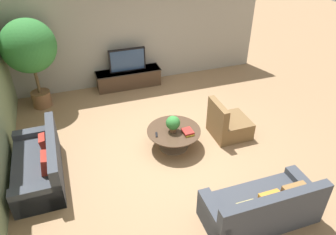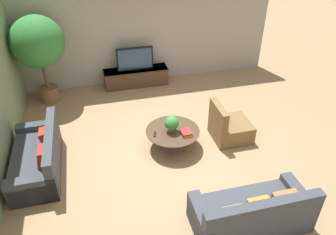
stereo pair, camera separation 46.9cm
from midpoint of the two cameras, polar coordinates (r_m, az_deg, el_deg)
The scene contains 12 objects.
ground_plane at distance 7.06m, azimuth 2.33°, elevation -5.04°, with size 24.00×24.00×0.00m, color #9E7A56.
back_wall_stone at distance 9.15m, azimuth -3.37°, elevation 15.11°, with size 7.40×0.12×3.00m, color #A39E93.
media_console at distance 9.30m, azimuth -4.16°, elevation 7.06°, with size 1.79×0.50×0.49m.
television at distance 9.06m, azimuth -4.30°, elevation 10.13°, with size 1.00×0.13×0.63m.
coffee_table at distance 6.86m, azimuth 2.77°, elevation -3.15°, with size 1.12×1.12×0.43m.
couch_by_wall at distance 6.70m, azimuth -19.77°, elevation -6.79°, with size 0.84×1.87×0.84m.
couch_near_entry at distance 5.60m, azimuth 16.81°, elevation -15.76°, with size 1.86×0.84×0.84m.
armchair_wicker at distance 7.30m, azimuth 12.39°, elevation -1.77°, with size 0.80×0.76×0.86m.
potted_palm_tall at distance 8.45m, azimuth -20.20°, elevation 11.84°, with size 1.26×1.26×2.23m.
potted_plant_tabletop at distance 6.65m, azimuth 2.67°, elevation -1.09°, with size 0.29×0.29×0.35m.
book_stack at distance 6.68m, azimuth 5.21°, elevation -2.70°, with size 0.21×0.26×0.07m.
remote_black at distance 6.66m, azimuth -0.31°, elevation -2.94°, with size 0.04×0.16×0.02m, color black.
Camera 2 is at (-1.41, -5.32, 4.42)m, focal length 35.00 mm.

